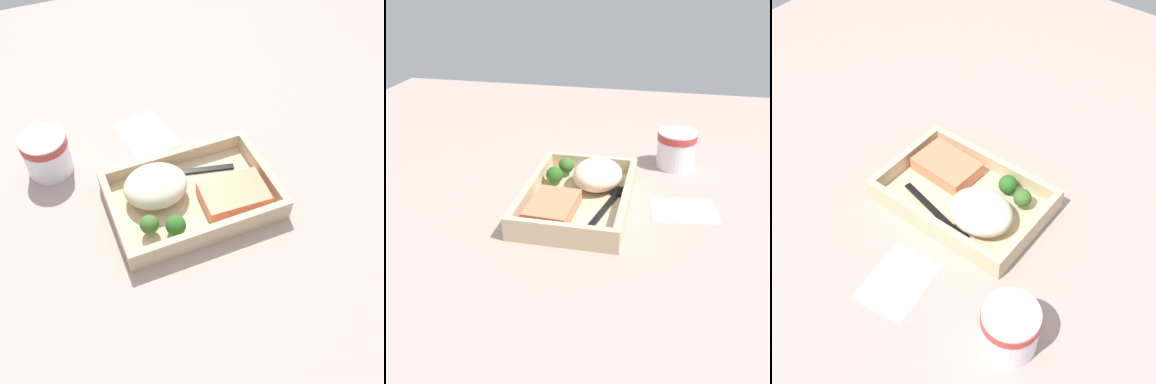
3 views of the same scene
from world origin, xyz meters
TOP-DOWN VIEW (x-y plane):
  - ground_plane at (0.00, 0.00)cm, footprint 160.00×160.00cm
  - takeout_tray at (0.00, 0.00)cm, footprint 27.86×18.73cm
  - tray_rim at (0.00, 0.00)cm, footprint 27.86×18.73cm
  - salmon_fillet at (-6.27, 3.12)cm, footprint 11.30×8.06cm
  - mashed_potatoes at (5.49, -2.63)cm, footprint 10.88×9.31cm
  - broccoli_floret_1 at (8.97, 4.28)cm, footprint 3.09×3.09cm
  - broccoli_floret_2 at (5.11, 5.71)cm, footprint 3.31×3.31cm
  - fork at (-0.90, -5.81)cm, footprint 15.77×5.16cm
  - paper_cup at (20.97, -16.95)cm, footprint 8.25×8.25cm
  - receipt_slip at (1.99, -19.00)cm, footprint 10.37×12.74cm

SIDE VIEW (x-z plane):
  - ground_plane at x=0.00cm, z-range -2.00..0.00cm
  - receipt_slip at x=1.99cm, z-range 0.00..0.24cm
  - takeout_tray at x=0.00cm, z-range 0.00..1.20cm
  - fork at x=-0.90cm, z-range 1.20..1.64cm
  - salmon_fillet at x=-6.27cm, z-range 1.20..3.87cm
  - tray_rim at x=0.00cm, z-range 1.20..4.11cm
  - broccoli_floret_2 at x=5.11cm, z-range 1.27..4.85cm
  - broccoli_floret_1 at x=8.97cm, z-range 1.51..5.43cm
  - mashed_potatoes at x=5.49cm, z-range 1.20..6.59cm
  - paper_cup at x=20.97cm, z-range 0.45..8.34cm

